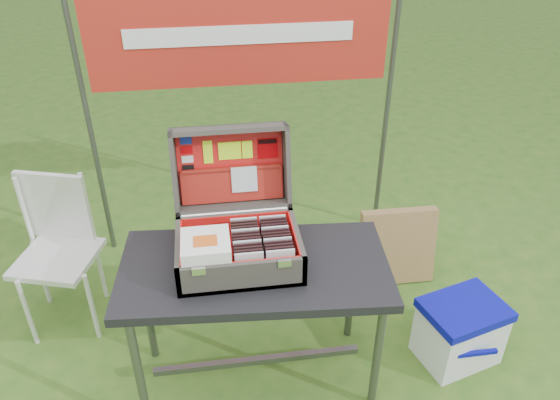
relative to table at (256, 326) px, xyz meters
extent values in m
plane|color=#2E591B|center=(0.06, 0.05, -0.34)|extent=(80.00, 80.00, 0.00)
cube|color=black|center=(0.00, 0.00, 0.32)|extent=(1.14, 0.63, 0.04)
cylinder|color=#59595B|center=(-0.49, -0.21, -0.02)|extent=(0.04, 0.04, 0.65)
cylinder|color=#59595B|center=(0.49, -0.21, -0.02)|extent=(0.04, 0.04, 0.65)
cylinder|color=#59595B|center=(-0.49, 0.21, -0.02)|extent=(0.04, 0.04, 0.65)
cylinder|color=#59595B|center=(0.49, 0.21, -0.02)|extent=(0.04, 0.04, 0.65)
cube|color=#59595B|center=(0.00, 0.00, -0.22)|extent=(0.95, 0.03, 0.03)
cube|color=#545148|center=(-0.06, 0.02, 0.35)|extent=(0.49, 0.35, 0.02)
cube|color=#545148|center=(-0.06, -0.15, 0.41)|extent=(0.49, 0.02, 0.13)
cube|color=#545148|center=(-0.06, 0.19, 0.41)|extent=(0.49, 0.02, 0.13)
cube|color=#545148|center=(-0.30, 0.02, 0.41)|extent=(0.02, 0.35, 0.13)
cube|color=#545148|center=(0.18, 0.02, 0.41)|extent=(0.02, 0.35, 0.13)
cube|color=red|center=(-0.06, 0.02, 0.37)|extent=(0.46, 0.31, 0.01)
cube|color=silver|center=(-0.22, -0.16, 0.47)|extent=(0.05, 0.01, 0.03)
cube|color=silver|center=(0.10, -0.16, 0.47)|extent=(0.05, 0.01, 0.03)
cylinder|color=silver|center=(-0.06, 0.20, 0.48)|extent=(0.45, 0.02, 0.02)
cube|color=#545148|center=(-0.06, 0.36, 0.61)|extent=(0.49, 0.11, 0.35)
cube|color=#545148|center=(-0.06, 0.35, 0.79)|extent=(0.49, 0.13, 0.05)
cube|color=#545148|center=(-0.06, 0.26, 0.47)|extent=(0.49, 0.13, 0.05)
cube|color=#545148|center=(-0.30, 0.31, 0.63)|extent=(0.02, 0.22, 0.38)
cube|color=#545148|center=(0.18, 0.31, 0.63)|extent=(0.02, 0.22, 0.38)
cube|color=red|center=(-0.06, 0.35, 0.62)|extent=(0.45, 0.09, 0.30)
cube|color=red|center=(-0.06, -0.13, 0.42)|extent=(0.46, 0.01, 0.11)
cube|color=red|center=(-0.06, 0.18, 0.42)|extent=(0.46, 0.01, 0.11)
cube|color=red|center=(-0.28, 0.02, 0.42)|extent=(0.01, 0.31, 0.11)
cube|color=red|center=(0.17, 0.02, 0.42)|extent=(0.01, 0.31, 0.11)
cube|color=maroon|center=(-0.06, 0.31, 0.54)|extent=(0.44, 0.07, 0.14)
cube|color=maroon|center=(-0.06, 0.32, 0.61)|extent=(0.43, 0.02, 0.02)
cube|color=silver|center=(-0.01, 0.30, 0.57)|extent=(0.11, 0.04, 0.11)
cube|color=#1933B2|center=(-0.24, 0.38, 0.74)|extent=(0.05, 0.01, 0.03)
cube|color=#B80005|center=(-0.24, 0.37, 0.70)|extent=(0.05, 0.01, 0.03)
cube|color=white|center=(-0.24, 0.36, 0.66)|extent=(0.05, 0.01, 0.03)
cube|color=black|center=(-0.24, 0.35, 0.62)|extent=(0.05, 0.01, 0.03)
cube|color=#C0FC18|center=(-0.15, 0.36, 0.68)|extent=(0.04, 0.03, 0.09)
cube|color=#C0FC18|center=(-0.06, 0.36, 0.68)|extent=(0.10, 0.02, 0.07)
cube|color=#C0FC18|center=(0.02, 0.36, 0.68)|extent=(0.04, 0.02, 0.07)
cube|color=#B80005|center=(0.10, 0.36, 0.68)|extent=(0.09, 0.03, 0.09)
cube|color=black|center=(0.10, 0.37, 0.71)|extent=(0.08, 0.01, 0.02)
cube|color=silver|center=(-0.03, -0.11, 0.43)|extent=(0.11, 0.01, 0.13)
cube|color=black|center=(-0.03, -0.09, 0.43)|extent=(0.11, 0.01, 0.13)
cube|color=black|center=(-0.03, -0.07, 0.43)|extent=(0.11, 0.01, 0.13)
cube|color=black|center=(-0.03, -0.05, 0.43)|extent=(0.11, 0.01, 0.13)
cube|color=silver|center=(-0.03, -0.03, 0.43)|extent=(0.11, 0.01, 0.13)
cube|color=black|center=(-0.03, -0.01, 0.43)|extent=(0.11, 0.01, 0.13)
cube|color=black|center=(-0.03, 0.01, 0.43)|extent=(0.11, 0.01, 0.13)
cube|color=black|center=(-0.03, 0.03, 0.43)|extent=(0.11, 0.01, 0.13)
cube|color=silver|center=(-0.03, 0.04, 0.43)|extent=(0.11, 0.01, 0.13)
cube|color=black|center=(-0.03, 0.06, 0.43)|extent=(0.11, 0.01, 0.13)
cube|color=black|center=(-0.03, 0.08, 0.43)|extent=(0.11, 0.01, 0.13)
cube|color=black|center=(-0.03, 0.10, 0.43)|extent=(0.11, 0.01, 0.13)
cube|color=silver|center=(-0.03, 0.12, 0.43)|extent=(0.11, 0.01, 0.13)
cube|color=silver|center=(0.09, -0.11, 0.43)|extent=(0.11, 0.01, 0.13)
cube|color=black|center=(0.09, -0.09, 0.43)|extent=(0.11, 0.01, 0.13)
cube|color=black|center=(0.09, -0.07, 0.43)|extent=(0.11, 0.01, 0.13)
cube|color=black|center=(0.09, -0.05, 0.43)|extent=(0.11, 0.01, 0.13)
cube|color=silver|center=(0.09, -0.03, 0.43)|extent=(0.11, 0.01, 0.13)
cube|color=black|center=(0.09, -0.01, 0.43)|extent=(0.11, 0.01, 0.13)
cube|color=black|center=(0.09, 0.01, 0.43)|extent=(0.11, 0.01, 0.13)
cube|color=black|center=(0.09, 0.03, 0.43)|extent=(0.11, 0.01, 0.13)
cube|color=silver|center=(0.09, 0.04, 0.43)|extent=(0.11, 0.01, 0.13)
cube|color=black|center=(0.09, 0.06, 0.43)|extent=(0.11, 0.01, 0.13)
cube|color=black|center=(0.09, 0.08, 0.43)|extent=(0.11, 0.01, 0.13)
cube|color=black|center=(0.09, 0.10, 0.43)|extent=(0.11, 0.01, 0.13)
cube|color=silver|center=(0.09, 0.12, 0.43)|extent=(0.11, 0.01, 0.13)
cube|color=white|center=(-0.19, -0.04, 0.48)|extent=(0.19, 0.19, 0.00)
cube|color=white|center=(-0.19, -0.04, 0.48)|extent=(0.19, 0.19, 0.00)
cube|color=white|center=(-0.19, -0.04, 0.49)|extent=(0.19, 0.19, 0.00)
cube|color=white|center=(-0.19, -0.04, 0.49)|extent=(0.19, 0.19, 0.00)
cube|color=white|center=(-0.19, -0.04, 0.50)|extent=(0.19, 0.19, 0.00)
cube|color=white|center=(-0.19, -0.04, 0.50)|extent=(0.19, 0.19, 0.00)
cube|color=white|center=(-0.19, -0.04, 0.51)|extent=(0.19, 0.19, 0.00)
cube|color=white|center=(-0.19, -0.04, 0.51)|extent=(0.19, 0.19, 0.00)
cube|color=white|center=(-0.19, -0.04, 0.52)|extent=(0.19, 0.19, 0.00)
cube|color=white|center=(-0.19, -0.04, 0.52)|extent=(0.19, 0.19, 0.00)
cube|color=#D85919|center=(-0.19, -0.05, 0.53)|extent=(0.09, 0.07, 0.00)
cube|color=white|center=(0.98, 0.00, -0.20)|extent=(0.41, 0.35, 0.28)
cube|color=#090C9E|center=(0.98, 0.00, -0.04)|extent=(0.43, 0.37, 0.04)
cube|color=#090C9E|center=(0.98, -0.15, -0.17)|extent=(0.22, 0.02, 0.02)
cube|color=silver|center=(-0.93, 0.53, 0.06)|extent=(0.45, 0.45, 0.03)
cube|color=silver|center=(-0.93, 0.70, 0.26)|extent=(0.35, 0.13, 0.38)
cylinder|color=silver|center=(-1.09, 0.38, -0.14)|extent=(0.02, 0.02, 0.40)
cylinder|color=silver|center=(-0.78, 0.38, -0.14)|extent=(0.02, 0.02, 0.40)
cylinder|color=silver|center=(-1.09, 0.69, -0.14)|extent=(0.02, 0.02, 0.40)
cylinder|color=silver|center=(-0.78, 0.69, -0.14)|extent=(0.02, 0.02, 0.40)
cylinder|color=silver|center=(-1.09, 0.70, 0.25)|extent=(0.02, 0.02, 0.38)
cylinder|color=silver|center=(-0.78, 0.70, 0.25)|extent=(0.02, 0.02, 0.38)
cube|color=#9B7342|center=(0.86, 0.61, -0.12)|extent=(0.43, 0.15, 0.45)
cylinder|color=#59595B|center=(-0.79, 1.15, 0.51)|extent=(0.03, 0.03, 1.70)
cylinder|color=#59595B|center=(0.91, 1.15, 0.51)|extent=(0.03, 0.03, 1.70)
cube|color=#AB2319|center=(0.06, 1.14, 0.96)|extent=(1.60, 0.02, 0.55)
cube|color=white|center=(0.06, 1.13, 0.96)|extent=(1.20, 0.00, 0.10)
camera|label=1|loc=(-0.15, -1.72, 1.76)|focal=35.00mm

